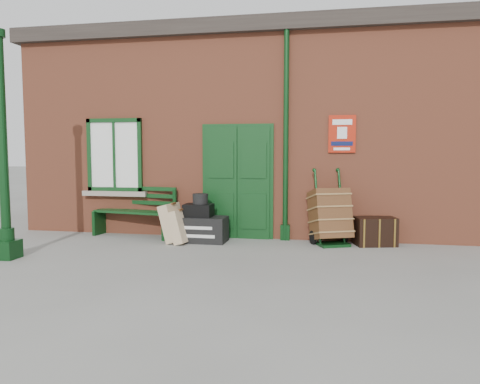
% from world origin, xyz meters
% --- Properties ---
extents(ground, '(80.00, 80.00, 0.00)m').
position_xyz_m(ground, '(0.00, 0.00, 0.00)').
color(ground, gray).
rests_on(ground, ground).
extents(station_building, '(10.30, 4.30, 4.36)m').
position_xyz_m(station_building, '(-0.00, 3.49, 2.16)').
color(station_building, '#A45034').
rests_on(station_building, ground).
extents(canopy_column, '(0.34, 0.34, 3.61)m').
position_xyz_m(canopy_column, '(-3.60, -1.00, 1.41)').
color(canopy_column, black).
rests_on(canopy_column, ground).
extents(bench, '(1.74, 0.78, 1.04)m').
position_xyz_m(bench, '(-2.39, 1.33, 0.52)').
color(bench, '#0E3614').
rests_on(bench, ground).
extents(houdini_trunk, '(0.97, 0.54, 0.48)m').
position_xyz_m(houdini_trunk, '(-0.91, 0.96, 0.24)').
color(houdini_trunk, black).
rests_on(houdini_trunk, ground).
extents(strongbox, '(0.54, 0.39, 0.24)m').
position_xyz_m(strongbox, '(-0.96, 0.96, 0.60)').
color(strongbox, black).
rests_on(strongbox, houdini_trunk).
extents(hatbox, '(0.29, 0.29, 0.19)m').
position_xyz_m(hatbox, '(-0.93, 0.99, 0.82)').
color(hatbox, black).
rests_on(hatbox, strongbox).
extents(suitcase_back, '(0.46, 0.57, 0.75)m').
position_xyz_m(suitcase_back, '(-1.43, 0.81, 0.37)').
color(suitcase_back, tan).
rests_on(suitcase_back, ground).
extents(suitcase_front, '(0.41, 0.51, 0.64)m').
position_xyz_m(suitcase_front, '(-1.25, 0.71, 0.32)').
color(suitcase_front, tan).
rests_on(suitcase_front, ground).
extents(porter_trolley, '(0.89, 0.92, 1.38)m').
position_xyz_m(porter_trolley, '(1.50, 1.19, 0.53)').
color(porter_trolley, black).
rests_on(porter_trolley, ground).
extents(dark_trunk, '(0.81, 0.63, 0.52)m').
position_xyz_m(dark_trunk, '(2.32, 1.25, 0.26)').
color(dark_trunk, black).
rests_on(dark_trunk, ground).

